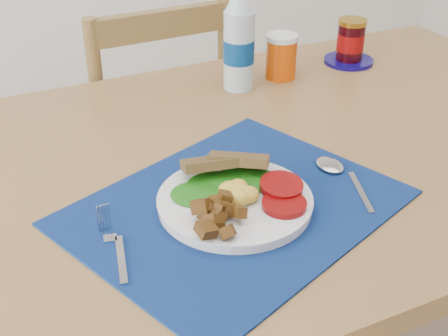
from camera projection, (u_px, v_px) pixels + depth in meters
name	position (u px, v px, depth m)	size (l,w,h in m)	color
table	(283.00, 182.00, 1.22)	(1.40, 0.90, 0.75)	brown
chair_far	(152.00, 119.00, 1.72)	(0.41, 0.39, 1.08)	brown
placemat	(235.00, 207.00, 1.00)	(0.50, 0.39, 0.00)	black
breakfast_plate	(233.00, 199.00, 0.98)	(0.25, 0.25, 0.06)	silver
fork	(114.00, 246.00, 0.91)	(0.03, 0.15, 0.00)	#B2B5BA
spoon	(339.00, 174.00, 1.08)	(0.05, 0.18, 0.01)	#B2B5BA
water_bottle	(239.00, 44.00, 1.35)	(0.07, 0.07, 0.23)	#ADBFCC
juice_glass	(281.00, 58.00, 1.43)	(0.07, 0.07, 0.10)	#C84305
jam_on_saucer	(350.00, 44.00, 1.51)	(0.12, 0.12, 0.11)	#0C055A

